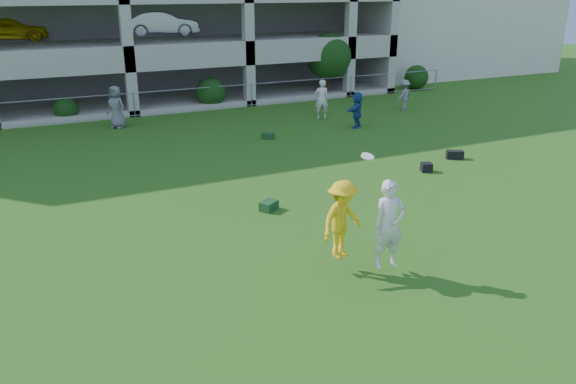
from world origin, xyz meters
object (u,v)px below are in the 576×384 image
bystander_c (116,107)px  bystander_f (404,95)px  frisbee_contest (358,221)px  bystander_e (322,99)px  crate_d (426,167)px  bystander_d (357,110)px

bystander_c → bystander_f: bearing=40.6°
bystander_c → frisbee_contest: frisbee_contest is taller
bystander_e → bystander_f: bearing=-162.5°
bystander_c → bystander_e: bystander_c is taller
bystander_f → frisbee_contest: (-11.32, -13.63, 0.45)m
frisbee_contest → crate_d: bearing=40.3°
bystander_e → bystander_c: bearing=4.2°
bystander_e → frisbee_contest: 15.21m
bystander_e → bystander_f: size_ratio=1.21×
crate_d → frisbee_contest: (-5.93, -5.03, 1.06)m
crate_d → bystander_f: bearing=57.9°
bystander_c → bystander_f: 13.87m
bystander_c → bystander_f: size_ratio=1.22×
bystander_c → bystander_e: (8.99, -2.24, -0.01)m
bystander_e → crate_d: bearing=103.5°
bystander_f → crate_d: 10.16m
crate_d → bystander_e: bearing=85.4°
bystander_d → bystander_e: bearing=-115.6°
bystander_c → bystander_e: 9.27m
crate_d → frisbee_contest: frisbee_contest is taller
bystander_d → bystander_f: 4.69m
bystander_e → frisbee_contest: bearing=82.3°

